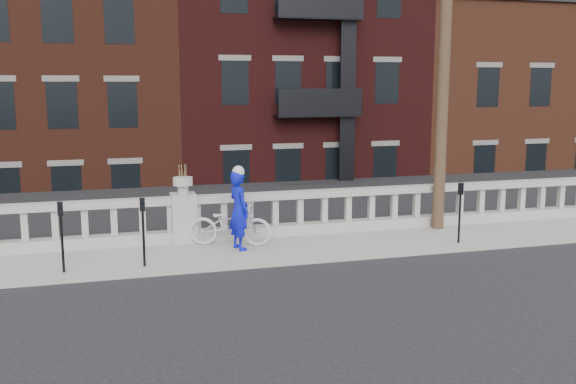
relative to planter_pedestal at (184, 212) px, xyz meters
name	(u,v)px	position (x,y,z in m)	size (l,w,h in m)	color
ground	(213,305)	(0.00, -3.95, -0.83)	(120.00, 120.00, 0.00)	black
sidewalk	(190,255)	(0.00, -0.95, -0.76)	(32.00, 2.20, 0.15)	#9B978F
balustrade	(184,220)	(0.00, 0.00, -0.19)	(28.00, 0.34, 1.03)	#9B978F
planter_pedestal	(184,212)	(0.00, 0.00, 0.00)	(0.55, 0.55, 1.76)	#9B978F
lower_level	(149,104)	(0.56, 19.09, 1.80)	(80.00, 44.00, 20.80)	#605E59
utility_pole	(446,17)	(6.20, -0.35, 4.41)	(1.60, 0.28, 10.00)	#422D1E
parking_meter_a	(61,229)	(-2.49, -1.80, 0.17)	(0.10, 0.09, 1.36)	black
parking_meter_b	(143,224)	(-0.99, -1.80, 0.17)	(0.10, 0.09, 1.36)	black
parking_meter_c	(460,206)	(5.93, -1.80, 0.17)	(0.10, 0.09, 1.36)	black
bicycle	(230,224)	(0.94, -0.61, -0.20)	(0.64, 1.83, 0.96)	silver
cyclist	(239,210)	(1.06, -1.01, 0.17)	(0.62, 0.41, 1.71)	#0C13BC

